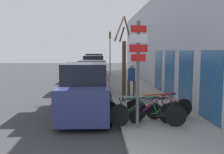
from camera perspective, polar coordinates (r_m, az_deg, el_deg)
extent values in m
plane|color=#333335|center=(15.13, -4.17, -4.14)|extent=(80.00, 80.00, 0.00)
cube|color=gray|center=(18.03, 4.25, -2.25)|extent=(3.20, 32.00, 0.15)
cube|color=#B2B7C1|center=(18.17, 9.86, 7.78)|extent=(0.20, 32.00, 6.50)
cube|color=#26598C|center=(9.53, 21.52, -1.91)|extent=(0.03, 1.74, 2.53)
cube|color=#26598C|center=(11.88, 16.36, -0.25)|extent=(0.03, 1.74, 2.53)
cube|color=#26598C|center=(14.30, 12.92, 0.86)|extent=(0.03, 1.74, 2.53)
cube|color=#26598C|center=(16.76, 10.48, 1.65)|extent=(0.03, 1.74, 2.53)
cylinder|color=#595B60|center=(8.08, 5.92, 0.42)|extent=(0.10, 0.10, 3.46)
cube|color=red|center=(8.01, 6.11, 10.87)|extent=(0.50, 0.02, 0.22)
cube|color=white|center=(7.99, 6.08, 8.74)|extent=(0.58, 0.02, 0.25)
cube|color=red|center=(7.98, 6.06, 6.53)|extent=(0.58, 0.02, 0.24)
cube|color=red|center=(7.98, 6.04, 4.40)|extent=(0.47, 0.02, 0.23)
cylinder|color=black|center=(8.39, 1.61, -8.85)|extent=(0.72, 0.10, 0.72)
cylinder|color=black|center=(8.61, 14.40, -8.66)|extent=(0.72, 0.10, 0.72)
cylinder|color=black|center=(8.35, 6.51, -6.63)|extent=(1.05, 0.13, 0.59)
cylinder|color=black|center=(8.30, 7.18, -4.93)|extent=(1.22, 0.14, 0.09)
cylinder|color=black|center=(8.43, 10.68, -6.76)|extent=(0.22, 0.05, 0.51)
cylinder|color=black|center=(8.53, 12.22, -8.55)|extent=(0.66, 0.09, 0.08)
cylinder|color=black|center=(8.49, 12.89, -6.89)|extent=(0.49, 0.07, 0.57)
cylinder|color=black|center=(8.32, 2.27, -6.82)|extent=(0.22, 0.05, 0.62)
cube|color=black|center=(8.39, 11.36, -4.94)|extent=(0.21, 0.10, 0.04)
cylinder|color=#99999E|center=(8.26, 2.94, -4.76)|extent=(0.06, 0.44, 0.02)
cylinder|color=black|center=(8.57, 1.66, -8.55)|extent=(0.71, 0.06, 0.71)
cylinder|color=black|center=(8.93, 12.74, -8.10)|extent=(0.71, 0.06, 0.71)
cylinder|color=#197233|center=(8.60, 5.95, -6.29)|extent=(0.96, 0.07, 0.58)
cylinder|color=#197233|center=(8.56, 6.53, -4.65)|extent=(1.11, 0.07, 0.09)
cylinder|color=#197233|center=(8.72, 9.56, -6.34)|extent=(0.21, 0.04, 0.51)
cylinder|color=#197233|center=(8.84, 10.88, -8.03)|extent=(0.60, 0.05, 0.08)
cylinder|color=#197233|center=(8.81, 11.45, -6.44)|extent=(0.45, 0.04, 0.57)
cylinder|color=#197233|center=(8.51, 2.25, -6.57)|extent=(0.20, 0.04, 0.61)
cube|color=black|center=(8.69, 10.14, -4.59)|extent=(0.20, 0.09, 0.04)
cylinder|color=#99999E|center=(8.46, 2.83, -4.56)|extent=(0.04, 0.44, 0.02)
cylinder|color=black|center=(8.76, 5.61, -8.60)|extent=(0.57, 0.28, 0.61)
cylinder|color=black|center=(9.72, 13.88, -7.28)|extent=(0.57, 0.28, 0.61)
cylinder|color=#8C1E72|center=(9.03, 8.95, -6.35)|extent=(0.86, 0.40, 0.51)
cylinder|color=#8C1E72|center=(9.04, 9.40, -4.97)|extent=(1.00, 0.46, 0.08)
cylinder|color=#8C1E72|center=(9.35, 11.62, -6.12)|extent=(0.20, 0.11, 0.44)
cylinder|color=#8C1E72|center=(9.53, 12.56, -7.37)|extent=(0.54, 0.26, 0.07)
cylinder|color=#8C1E72|center=(9.54, 12.97, -6.05)|extent=(0.41, 0.20, 0.49)
cylinder|color=#8C1E72|center=(8.74, 6.08, -6.89)|extent=(0.19, 0.11, 0.53)
cube|color=black|center=(9.36, 12.04, -4.66)|extent=(0.22, 0.15, 0.04)
cylinder|color=#99999E|center=(8.73, 6.56, -5.16)|extent=(0.20, 0.41, 0.02)
cylinder|color=black|center=(9.10, 5.93, -7.74)|extent=(0.70, 0.18, 0.70)
cylinder|color=black|center=(9.91, 16.10, -6.81)|extent=(0.70, 0.18, 0.70)
cylinder|color=red|center=(9.30, 9.98, -5.45)|extent=(1.03, 0.25, 0.58)
cylinder|color=red|center=(9.30, 10.53, -3.92)|extent=(1.19, 0.28, 0.09)
cylinder|color=red|center=(9.58, 13.27, -5.35)|extent=(0.22, 0.08, 0.51)
cylinder|color=red|center=(9.74, 14.45, -6.83)|extent=(0.65, 0.16, 0.08)
cylinder|color=red|center=(9.74, 14.97, -5.37)|extent=(0.48, 0.13, 0.56)
cylinder|color=red|center=(9.07, 6.50, -5.86)|extent=(0.22, 0.08, 0.61)
cube|color=black|center=(9.57, 13.80, -3.75)|extent=(0.21, 0.12, 0.04)
cylinder|color=#99999E|center=(9.05, 7.07, -3.97)|extent=(0.11, 0.44, 0.02)
cylinder|color=black|center=(9.56, -0.56, -7.32)|extent=(0.60, 0.19, 0.62)
cylinder|color=black|center=(9.35, 9.60, -7.69)|extent=(0.60, 0.19, 0.62)
cylinder|color=#B7B7BC|center=(9.38, 3.21, -5.79)|extent=(0.91, 0.28, 0.51)
cylinder|color=#B7B7BC|center=(9.33, 3.72, -4.51)|extent=(1.06, 0.32, 0.08)
cylinder|color=#B7B7BC|center=(9.33, 6.53, -6.04)|extent=(0.20, 0.09, 0.44)
cylinder|color=#B7B7BC|center=(9.36, 7.79, -7.51)|extent=(0.57, 0.18, 0.07)
cylinder|color=#B7B7BC|center=(9.31, 8.33, -6.23)|extent=(0.43, 0.14, 0.50)
cylinder|color=#B7B7BC|center=(9.48, -0.06, -5.80)|extent=(0.20, 0.08, 0.53)
cube|color=black|center=(9.27, 7.06, -4.63)|extent=(0.21, 0.13, 0.04)
cylinder|color=#99999E|center=(9.42, 0.44, -4.26)|extent=(0.14, 0.43, 0.02)
cylinder|color=black|center=(10.20, 5.08, -6.41)|extent=(0.56, 0.38, 0.64)
cylinder|color=black|center=(9.64, 14.04, -7.29)|extent=(0.56, 0.38, 0.64)
cylinder|color=orange|center=(9.90, 8.34, -5.07)|extent=(0.79, 0.54, 0.53)
cylinder|color=orange|center=(9.83, 8.81, -3.82)|extent=(0.91, 0.62, 0.08)
cylinder|color=orange|center=(9.73, 11.28, -5.46)|extent=(0.19, 0.14, 0.46)
cylinder|color=orange|center=(9.72, 12.40, -7.01)|extent=(0.50, 0.34, 0.08)
cylinder|color=orange|center=(9.64, 12.90, -5.74)|extent=(0.38, 0.26, 0.52)
cylinder|color=orange|center=(10.11, 5.52, -4.94)|extent=(0.18, 0.13, 0.56)
cube|color=black|center=(9.65, 11.77, -4.08)|extent=(0.21, 0.18, 0.04)
cylinder|color=#99999E|center=(10.03, 5.96, -3.45)|extent=(0.26, 0.38, 0.02)
cube|color=navy|center=(10.19, -6.03, -4.59)|extent=(1.92, 4.52, 1.24)
cube|color=black|center=(9.88, -6.16, 0.95)|extent=(1.69, 2.37, 0.77)
cylinder|color=black|center=(11.73, -10.02, -5.62)|extent=(0.23, 0.63, 0.63)
cylinder|color=black|center=(11.63, -1.03, -5.63)|extent=(0.23, 0.63, 0.63)
cylinder|color=black|center=(9.06, -12.44, -9.14)|extent=(0.23, 0.63, 0.63)
cylinder|color=black|center=(8.92, -0.67, -9.24)|extent=(0.23, 0.63, 0.63)
cube|color=maroon|center=(15.69, -4.46, -1.05)|extent=(1.90, 4.40, 1.10)
cube|color=black|center=(15.43, -4.51, 2.34)|extent=(1.68, 2.30, 0.78)
cylinder|color=black|center=(17.14, -7.33, -1.83)|extent=(0.23, 0.68, 0.67)
cylinder|color=black|center=(17.08, -1.21, -1.81)|extent=(0.23, 0.68, 0.67)
cylinder|color=black|center=(14.48, -8.27, -3.29)|extent=(0.23, 0.68, 0.67)
cylinder|color=black|center=(14.40, -1.01, -3.28)|extent=(0.23, 0.68, 0.67)
cube|color=black|center=(21.11, -4.19, 0.98)|extent=(1.85, 4.63, 1.30)
cube|color=black|center=(20.87, -4.23, 3.81)|extent=(1.64, 2.42, 0.80)
cylinder|color=black|center=(22.63, -6.34, 0.00)|extent=(0.23, 0.62, 0.61)
cylinder|color=black|center=(22.58, -1.81, 0.02)|extent=(0.23, 0.62, 0.61)
cylinder|color=black|center=(19.80, -6.89, -0.87)|extent=(0.23, 0.62, 0.61)
cylinder|color=black|center=(19.74, -1.70, -0.84)|extent=(0.23, 0.62, 0.61)
cube|color=#144728|center=(26.39, -4.11, 1.99)|extent=(1.94, 4.65, 1.28)
cube|color=black|center=(26.15, -4.13, 4.34)|extent=(1.73, 2.43, 0.90)
cylinder|color=black|center=(27.87, -6.04, 1.16)|extent=(0.23, 0.65, 0.65)
cylinder|color=black|center=(27.87, -2.15, 1.19)|extent=(0.23, 0.65, 0.65)
cylinder|color=black|center=(25.02, -6.28, 0.61)|extent=(0.23, 0.65, 0.65)
cylinder|color=black|center=(25.01, -1.95, 0.64)|extent=(0.23, 0.65, 0.65)
cylinder|color=#4C3D2D|center=(13.91, 5.09, -2.61)|extent=(0.16, 0.16, 0.86)
cylinder|color=#4C3D2D|center=(13.97, 3.85, -2.56)|extent=(0.16, 0.16, 0.86)
cylinder|color=navy|center=(13.84, 4.49, 0.58)|extent=(0.40, 0.40, 0.68)
sphere|color=tan|center=(13.81, 4.51, 2.48)|extent=(0.23, 0.23, 0.23)
cylinder|color=#4C3828|center=(12.39, 2.75, 1.28)|extent=(0.20, 0.20, 2.98)
cylinder|color=#4C3828|center=(12.71, 3.59, 10.83)|extent=(0.51, 0.69, 1.24)
cylinder|color=#4C3828|center=(12.61, 2.28, 9.71)|extent=(0.26, 0.58, 0.74)
cylinder|color=#4C3828|center=(12.10, 1.75, 11.09)|extent=(0.60, 0.65, 1.25)
cylinder|color=#595B60|center=(25.54, -0.45, 5.42)|extent=(0.10, 0.10, 4.50)
cube|color=black|center=(25.49, -0.45, 9.47)|extent=(0.20, 0.16, 0.64)
sphere|color=red|center=(25.41, -0.44, 9.93)|extent=(0.11, 0.11, 0.11)
sphere|color=orange|center=(25.40, -0.44, 9.48)|extent=(0.11, 0.11, 0.11)
sphere|color=green|center=(25.39, -0.44, 9.03)|extent=(0.11, 0.11, 0.11)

